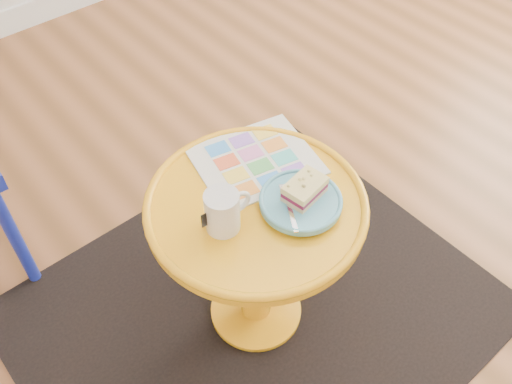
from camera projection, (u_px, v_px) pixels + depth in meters
floor at (420, 221)px, 1.95m from camera, size 4.00×4.00×0.00m
room_walls at (16, 181)px, 1.99m from camera, size 4.00×4.00×4.00m
rug at (256, 311)px, 1.71m from camera, size 1.32×1.12×0.01m
side_table at (256, 239)px, 1.45m from camera, size 0.53×0.53×0.50m
newspaper at (256, 160)px, 1.43m from camera, size 0.34×0.30×0.01m
mug at (223, 210)px, 1.26m from camera, size 0.11×0.08×0.10m
plate at (301, 202)px, 1.32m from camera, size 0.19×0.19×0.02m
cake_slice at (305, 189)px, 1.31m from camera, size 0.11×0.08×0.04m
fork at (289, 206)px, 1.30m from camera, size 0.08×0.13×0.00m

